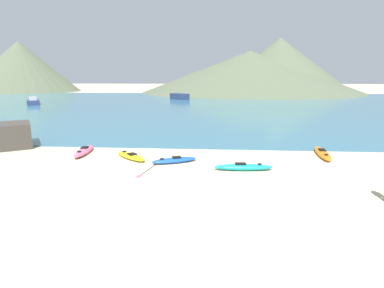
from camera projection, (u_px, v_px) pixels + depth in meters
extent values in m
plane|color=beige|center=(210.00, 191.00, 12.80)|extent=(400.00, 400.00, 0.00)
cube|color=teal|center=(213.00, 104.00, 54.17)|extent=(160.00, 70.00, 0.06)
cone|color=#5B664C|center=(21.00, 67.00, 97.48)|extent=(36.11, 36.11, 15.96)
cone|color=#5B664C|center=(249.00, 72.00, 93.64)|extent=(67.16, 67.16, 12.65)
cone|color=#5B664C|center=(279.00, 65.00, 93.51)|extent=(43.60, 43.60, 16.54)
ellipsoid|color=orange|center=(322.00, 153.00, 18.57)|extent=(1.13, 3.63, 0.30)
cube|color=black|center=(322.00, 150.00, 18.70)|extent=(0.45, 0.69, 0.05)
cylinder|color=black|center=(326.00, 154.00, 17.60)|extent=(0.24, 0.24, 0.02)
ellipsoid|color=yellow|center=(131.00, 156.00, 17.90)|extent=(2.53, 2.47, 0.28)
cube|color=black|center=(132.00, 154.00, 17.76)|extent=(0.65, 0.64, 0.05)
cylinder|color=black|center=(124.00, 151.00, 18.42)|extent=(0.26, 0.26, 0.02)
ellipsoid|color=blue|center=(174.00, 160.00, 16.98)|extent=(2.67, 1.67, 0.29)
cube|color=black|center=(177.00, 157.00, 16.99)|extent=(0.58, 0.53, 0.05)
cylinder|color=black|center=(162.00, 159.00, 16.71)|extent=(0.23, 0.23, 0.02)
ellipsoid|color=teal|center=(243.00, 167.00, 15.61)|extent=(3.09, 0.76, 0.33)
cube|color=black|center=(241.00, 164.00, 15.57)|extent=(0.57, 0.35, 0.05)
cylinder|color=black|center=(260.00, 164.00, 15.56)|extent=(0.20, 0.20, 0.02)
ellipsoid|color=#E5668C|center=(84.00, 151.00, 18.97)|extent=(0.94, 3.09, 0.36)
cube|color=black|center=(85.00, 147.00, 19.07)|extent=(0.42, 0.58, 0.05)
cylinder|color=black|center=(79.00, 151.00, 18.11)|extent=(0.24, 0.24, 0.02)
cube|color=navy|center=(33.00, 102.00, 51.90)|extent=(3.89, 4.70, 0.80)
cube|color=silver|center=(33.00, 98.00, 51.38)|extent=(1.66, 1.71, 0.56)
cube|color=navy|center=(180.00, 96.00, 64.00)|extent=(4.53, 4.80, 1.24)
cylinder|color=black|center=(149.00, 169.00, 15.76)|extent=(0.44, 1.86, 0.03)
cube|color=#E5668C|center=(139.00, 176.00, 14.67)|extent=(0.27, 0.47, 0.03)
cube|color=#E5668C|center=(158.00, 163.00, 16.85)|extent=(0.27, 0.47, 0.03)
cube|color=#423D38|center=(14.00, 135.00, 20.69)|extent=(3.32, 3.50, 1.68)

